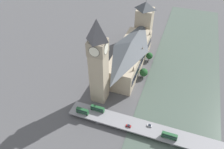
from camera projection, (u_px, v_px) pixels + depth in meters
ground_plane at (142, 74)px, 222.32m from camera, size 600.00×600.00×0.00m
river_water at (183, 82)px, 211.86m from camera, size 67.99×360.00×0.30m
parliament_hall at (130, 55)px, 222.90m from camera, size 26.42×87.33×29.08m
clock_tower at (98, 61)px, 170.02m from camera, size 13.84×13.84×76.59m
victoria_tower at (144, 22)px, 257.61m from camera, size 18.69×18.69×52.40m
road_bridge at (174, 137)px, 161.47m from camera, size 167.99×14.07×4.02m
double_decker_bus_lead at (169, 136)px, 158.05m from camera, size 11.43×2.51×4.92m
double_decker_bus_mid at (82, 111)px, 175.72m from camera, size 10.39×2.57×5.07m
double_decker_bus_rear at (98, 108)px, 178.07m from camera, size 11.71×2.60×4.60m
car_northbound_lead at (150, 126)px, 167.33m from camera, size 3.82×1.93×1.43m
car_northbound_mid at (129, 126)px, 167.08m from camera, size 4.02×1.91×1.43m
tree_embankment_near at (149, 56)px, 235.87m from camera, size 7.31×7.31×9.64m
tree_embankment_mid at (144, 72)px, 214.73m from camera, size 8.26×8.26×9.83m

